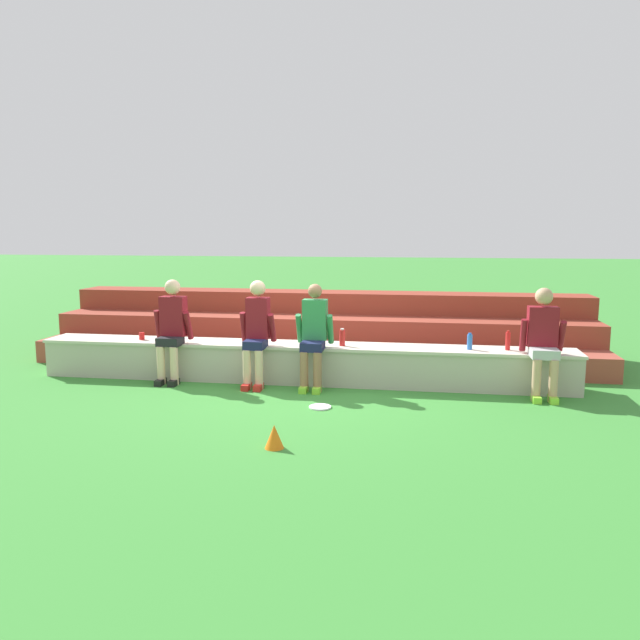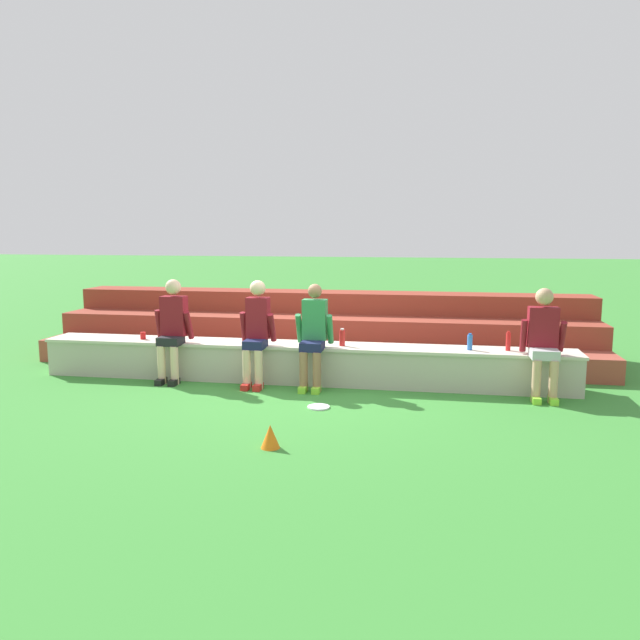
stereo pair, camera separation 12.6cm
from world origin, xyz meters
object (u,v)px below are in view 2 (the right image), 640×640
Objects in this scene: person_left_of_center at (256,330)px; plastic_cup_middle at (143,336)px; person_center at (313,334)px; person_far_left at (172,327)px; water_bottle_near_left at (508,341)px; frisbee at (319,407)px; water_bottle_near_right at (470,342)px; sports_cone at (270,436)px; water_bottle_mid_left at (342,338)px; person_right_of_center at (544,339)px.

plastic_cup_middle is at bearing 171.36° from person_left_of_center.
plastic_cup_middle is (-2.58, 0.26, -0.15)m from person_center.
person_far_left is 4.59m from water_bottle_near_left.
plastic_cup_middle is 0.39× the size of frisbee.
water_bottle_near_left reaches higher than water_bottle_near_right.
person_far_left is 13.72× the size of plastic_cup_middle.
sports_cone is at bearing -49.71° from person_far_left.
person_center reaches higher than water_bottle_mid_left.
frisbee is (-2.71, -0.94, -0.75)m from person_right_of_center.
person_left_of_center is 3.74m from person_right_of_center.
water_bottle_mid_left is 2.33× the size of plastic_cup_middle.
person_left_of_center is 5.35× the size of frisbee.
water_bottle_near_left is at bearing 1.29° from water_bottle_mid_left.
water_bottle_near_left is at bearing 3.62° from person_far_left.
water_bottle_mid_left is 0.93× the size of water_bottle_near_left.
person_left_of_center is 0.79m from person_center.
person_far_left is 2.02m from person_center.
sports_cone is at bearing -71.23° from person_left_of_center.
sports_cone is (-2.93, -2.38, -0.64)m from person_right_of_center.
water_bottle_near_right is at bearing 52.24° from sports_cone.
person_center is 0.45m from water_bottle_mid_left.
person_far_left is 6.43× the size of water_bottle_near_right.
person_left_of_center is at bearing -8.64° from plastic_cup_middle.
plastic_cup_middle reaches higher than sports_cone.
person_left_of_center is at bearing 108.77° from sports_cone.
person_center is at bearing 179.99° from person_right_of_center.
person_left_of_center is 6.13× the size of sports_cone.
person_right_of_center is (4.97, -0.02, -0.02)m from person_far_left.
person_left_of_center is 1.03× the size of person_right_of_center.
water_bottle_near_left reaches higher than water_bottle_mid_left.
water_bottle_near_left is 5.15m from plastic_cup_middle.
water_bottle_mid_left is at bearing 82.74° from sports_cone.
person_far_left is 5.51× the size of water_bottle_near_left.
water_bottle_mid_left is at bearing 36.09° from person_center.
water_bottle_near_right is at bearing -174.92° from water_bottle_near_left.
person_right_of_center is 5.35× the size of water_bottle_near_left.
person_right_of_center reaches higher than sports_cone.
water_bottle_near_left is 2.49× the size of plastic_cup_middle.
sports_cone is at bearing -127.76° from water_bottle_near_right.
plastic_cup_middle is (-5.15, -0.05, -0.07)m from water_bottle_near_left.
plastic_cup_middle reaches higher than frisbee.
water_bottle_mid_left is (-2.60, 0.26, -0.10)m from person_right_of_center.
person_far_left is at bearing -174.21° from water_bottle_mid_left.
frisbee is (-0.11, -1.20, -0.64)m from water_bottle_mid_left.
person_left_of_center is 5.92× the size of water_bottle_mid_left.
frisbee is at bearing -23.03° from person_far_left.
person_left_of_center reaches higher than water_bottle_near_left.
sports_cone reaches higher than frisbee.
person_center is 2.46m from sports_cone.
sports_cone is (-2.05, -2.64, -0.53)m from water_bottle_near_right.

